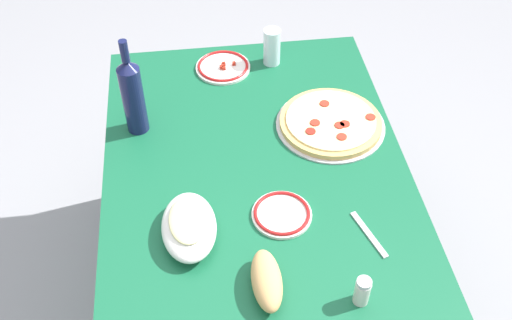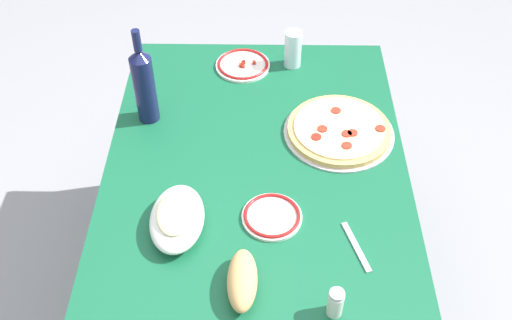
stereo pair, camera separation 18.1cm
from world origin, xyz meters
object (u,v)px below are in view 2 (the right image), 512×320
Objects in this scene: dining_table at (256,191)px; spice_shaker at (336,303)px; pepperoni_pizza at (339,130)px; baked_pasta_dish at (177,217)px; water_glass at (293,49)px; wine_bottle at (144,84)px; side_plate_far at (243,65)px; side_plate_near at (272,216)px; bread_loaf at (242,280)px.

spice_shaker reaches higher than dining_table.
baked_pasta_dish reaches higher than pepperoni_pizza.
water_glass is at bearing -175.76° from spice_shaker.
side_plate_far is (-0.28, 0.30, -0.13)m from wine_bottle.
wine_bottle is 1.71× the size of side_plate_far.
spice_shaker is (0.29, 0.15, 0.03)m from side_plate_near.
pepperoni_pizza is at bearing 174.27° from spice_shaker.
wine_bottle reaches higher than pepperoni_pizza.
pepperoni_pizza is 0.48m from side_plate_far.
pepperoni_pizza is at bearing 148.39° from side_plate_near.
side_plate_near reaches higher than dining_table.
spice_shaker is (0.65, -0.07, 0.03)m from pepperoni_pizza.
water_glass is (-0.37, -0.14, 0.05)m from pepperoni_pizza.
side_plate_near is (0.42, 0.40, -0.13)m from wine_bottle.
wine_bottle is 0.60m from side_plate_near.
wine_bottle is at bearing -142.17° from spice_shaker.
baked_pasta_dish is (0.39, -0.48, 0.03)m from pepperoni_pizza.
wine_bottle reaches higher than bread_loaf.
baked_pasta_dish is 2.76× the size of spice_shaker.
dining_table is 0.49m from wine_bottle.
side_plate_near is 0.86× the size of side_plate_far.
water_glass is at bearing 155.81° from baked_pasta_dish.
bread_loaf is 2.11× the size of spice_shaker.
bread_loaf is (0.20, 0.19, -0.01)m from baked_pasta_dish.
dining_table is 9.36× the size of water_glass.
spice_shaker is (0.49, 0.20, 0.16)m from dining_table.
pepperoni_pizza is 2.08× the size of side_plate_near.
pepperoni_pizza is (-0.15, 0.27, 0.13)m from dining_table.
side_plate_near is (0.20, 0.05, 0.12)m from dining_table.
dining_table is 0.57m from water_glass.
wine_bottle is at bearing -46.88° from side_plate_far.
water_glass is (-0.75, 0.34, 0.03)m from baked_pasta_dish.
spice_shaker is at bearing 27.31° from side_plate_near.
wine_bottle reaches higher than water_glass.
water_glass is 0.75× the size of bread_loaf.
wine_bottle is 0.74m from bread_loaf.
spice_shaker is at bearing 73.87° from bread_loaf.
spice_shaker is at bearing -5.73° from pepperoni_pizza.
wine_bottle reaches higher than baked_pasta_dish.
water_glass reaches higher than side_plate_far.
dining_table is 7.55× the size of side_plate_near.
pepperoni_pizza reaches higher than side_plate_far.
dining_table is 7.01× the size of bread_loaf.
baked_pasta_dish is 1.40× the size of side_plate_near.
water_glass reaches higher than baked_pasta_dish.
side_plate_near is at bearing -152.69° from spice_shaker.
dining_table is 0.52m from side_plate_far.
water_glass is 0.19m from side_plate_far.
bread_loaf is at bearing -3.81° from dining_table.
baked_pasta_dish is at bearing -42.53° from dining_table.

